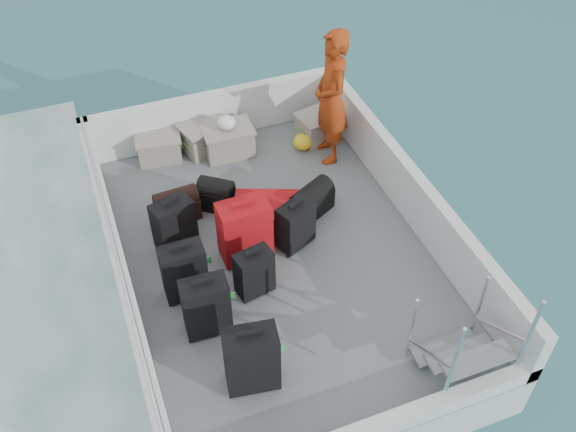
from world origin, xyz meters
name	(u,v)px	position (x,y,z in m)	size (l,w,h in m)	color
ground	(276,287)	(0.00, 0.00, 0.00)	(160.00, 160.00, 0.00)	#194A59
ferry_hull	(276,270)	(0.00, 0.00, 0.30)	(3.60, 5.00, 0.60)	silver
deck	(276,253)	(0.00, 0.00, 0.61)	(3.30, 4.70, 0.02)	slate
deck_fittings	(315,241)	(0.35, -0.32, 0.99)	(3.60, 5.00, 0.90)	white
suitcase_0	(206,307)	(-1.02, -0.77, 0.98)	(0.47, 0.26, 0.72)	black
suitcase_1	(184,272)	(-1.11, -0.23, 0.97)	(0.47, 0.27, 0.70)	black
suitcase_2	(174,225)	(-1.04, 0.53, 0.95)	(0.46, 0.27, 0.66)	black
suitcase_3	(252,360)	(-0.80, -1.53, 1.00)	(0.50, 0.29, 0.76)	black
suitcase_4	(254,273)	(-0.41, -0.46, 0.91)	(0.40, 0.23, 0.59)	black
suitcase_5	(245,231)	(-0.33, 0.09, 1.01)	(0.57, 0.34, 0.78)	#AD0E0D
suitcase_7	(295,225)	(0.26, 0.05, 0.92)	(0.43, 0.25, 0.61)	black
suitcase_8	(269,213)	(0.09, 0.49, 0.78)	(0.53, 0.81, 0.32)	#AD0E0D
duffel_0	(177,207)	(-0.91, 0.99, 0.78)	(0.52, 0.30, 0.32)	black
duffel_1	(216,196)	(-0.41, 1.01, 0.78)	(0.41, 0.30, 0.32)	black
duffel_2	(312,202)	(0.65, 0.49, 0.78)	(0.54, 0.30, 0.32)	black
crate_0	(159,149)	(-0.86, 2.19, 0.79)	(0.56, 0.38, 0.34)	gray
crate_1	(206,137)	(-0.21, 2.19, 0.81)	(0.62, 0.43, 0.38)	gray
crate_2	(228,142)	(0.04, 1.97, 0.81)	(0.64, 0.44, 0.39)	gray
crate_3	(320,126)	(1.35, 1.86, 0.80)	(0.60, 0.41, 0.36)	gray
yellow_bag	(303,142)	(1.03, 1.71, 0.73)	(0.28, 0.26, 0.22)	yellow
white_bag	(227,125)	(0.04, 1.97, 1.10)	(0.24, 0.24, 0.18)	white
passenger	(331,98)	(1.29, 1.45, 1.54)	(0.68, 0.44, 1.84)	#E14815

